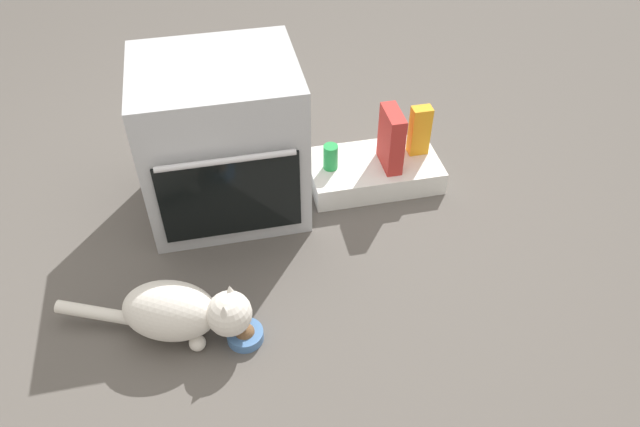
# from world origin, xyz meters

# --- Properties ---
(ground) EXTENTS (8.00, 8.00, 0.00)m
(ground) POSITION_xyz_m (0.00, 0.00, 0.00)
(ground) COLOR #56514C
(oven) EXTENTS (0.65, 0.60, 0.68)m
(oven) POSITION_xyz_m (-0.05, 0.41, 0.34)
(oven) COLOR #B7BABF
(oven) RESTS_ON ground
(pantry_cabinet) EXTENTS (0.60, 0.34, 0.11)m
(pantry_cabinet) POSITION_xyz_m (0.62, 0.42, 0.06)
(pantry_cabinet) COLOR white
(pantry_cabinet) RESTS_ON ground
(food_bowl) EXTENTS (0.13, 0.13, 0.07)m
(food_bowl) POSITION_xyz_m (-0.08, -0.35, 0.03)
(food_bowl) COLOR #4C7AB7
(food_bowl) RESTS_ON ground
(cat) EXTENTS (0.70, 0.32, 0.24)m
(cat) POSITION_xyz_m (-0.29, -0.28, 0.12)
(cat) COLOR silver
(cat) RESTS_ON ground
(soda_can) EXTENTS (0.07, 0.07, 0.12)m
(soda_can) POSITION_xyz_m (0.41, 0.42, 0.17)
(soda_can) COLOR green
(soda_can) RESTS_ON pantry_cabinet
(cereal_box) EXTENTS (0.07, 0.18, 0.28)m
(cereal_box) POSITION_xyz_m (0.68, 0.39, 0.25)
(cereal_box) COLOR #B72D28
(cereal_box) RESTS_ON pantry_cabinet
(juice_carton) EXTENTS (0.09, 0.06, 0.24)m
(juice_carton) POSITION_xyz_m (0.84, 0.45, 0.23)
(juice_carton) COLOR orange
(juice_carton) RESTS_ON pantry_cabinet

